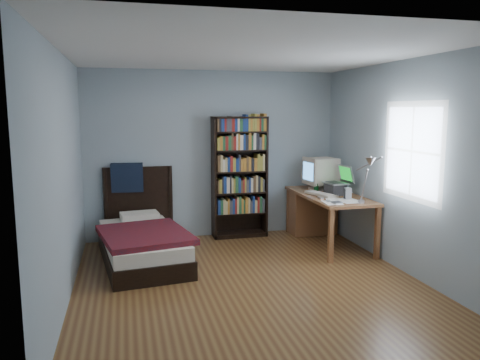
{
  "coord_description": "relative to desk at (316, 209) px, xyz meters",
  "views": [
    {
      "loc": [
        -1.3,
        -4.84,
        1.92
      ],
      "look_at": [
        0.06,
        0.64,
        1.07
      ],
      "focal_mm": 35.0,
      "sensor_mm": 36.0,
      "label": 1
    }
  ],
  "objects": [
    {
      "name": "room",
      "position": [
        -1.48,
        -1.66,
        0.83
      ],
      "size": [
        4.2,
        4.24,
        2.5
      ],
      "color": "#5A331A",
      "rests_on": "ground"
    },
    {
      "name": "desk",
      "position": [
        0.0,
        0.0,
        0.0
      ],
      "size": [
        0.75,
        1.66,
        0.73
      ],
      "color": "brown",
      "rests_on": "floor"
    },
    {
      "name": "crt_monitor",
      "position": [
        0.04,
        -0.06,
        0.59
      ],
      "size": [
        0.46,
        0.43,
        0.49
      ],
      "color": "beige",
      "rests_on": "desk"
    },
    {
      "name": "laptop",
      "position": [
        0.1,
        -0.49,
        0.43
      ],
      "size": [
        0.36,
        0.36,
        0.41
      ],
      "color": "#2D2D30",
      "rests_on": "desk"
    },
    {
      "name": "desk_lamp",
      "position": [
        -0.0,
        -1.55,
        0.83
      ],
      "size": [
        0.25,
        0.55,
        0.65
      ],
      "color": "#99999E",
      "rests_on": "desk"
    },
    {
      "name": "keyboard",
      "position": [
        -0.15,
        -0.52,
        0.33
      ],
      "size": [
        0.34,
        0.53,
        0.05
      ],
      "primitive_type": "cube",
      "rotation": [
        0.0,
        0.07,
        0.31
      ],
      "color": "beige",
      "rests_on": "desk"
    },
    {
      "name": "speaker",
      "position": [
        0.07,
        -0.88,
        0.39
      ],
      "size": [
        0.09,
        0.09,
        0.16
      ],
      "primitive_type": "cube",
      "rotation": [
        0.0,
        0.0,
        -0.14
      ],
      "color": "gray",
      "rests_on": "desk"
    },
    {
      "name": "soda_can",
      "position": [
        -0.1,
        -0.23,
        0.38
      ],
      "size": [
        0.07,
        0.07,
        0.13
      ],
      "primitive_type": "cylinder",
      "color": "#073A0D",
      "rests_on": "desk"
    },
    {
      "name": "mouse",
      "position": [
        0.01,
        -0.16,
        0.33
      ],
      "size": [
        0.06,
        0.11,
        0.04
      ],
      "primitive_type": "ellipsoid",
      "color": "silver",
      "rests_on": "desk"
    },
    {
      "name": "phone_silver",
      "position": [
        -0.25,
        -0.72,
        0.32
      ],
      "size": [
        0.06,
        0.1,
        0.02
      ],
      "primitive_type": "cube",
      "rotation": [
        0.0,
        0.0,
        0.08
      ],
      "color": "#ADADB2",
      "rests_on": "desk"
    },
    {
      "name": "phone_grey",
      "position": [
        -0.25,
        -0.97,
        0.32
      ],
      "size": [
        0.06,
        0.1,
        0.02
      ],
      "primitive_type": "cube",
      "rotation": [
        0.0,
        0.0,
        -0.19
      ],
      "color": "gray",
      "rests_on": "desk"
    },
    {
      "name": "external_drive",
      "position": [
        -0.2,
        -1.12,
        0.32
      ],
      "size": [
        0.13,
        0.13,
        0.02
      ],
      "primitive_type": "cube",
      "rotation": [
        0.0,
        0.0,
        0.18
      ],
      "color": "gray",
      "rests_on": "desk"
    },
    {
      "name": "bookshelf",
      "position": [
        -1.13,
        0.27,
        0.5
      ],
      "size": [
        0.82,
        0.3,
        1.82
      ],
      "color": "black",
      "rests_on": "floor"
    },
    {
      "name": "bed",
      "position": [
        -2.64,
        -0.52,
        -0.16
      ],
      "size": [
        1.22,
        2.07,
        1.16
      ],
      "color": "black",
      "rests_on": "floor"
    }
  ]
}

